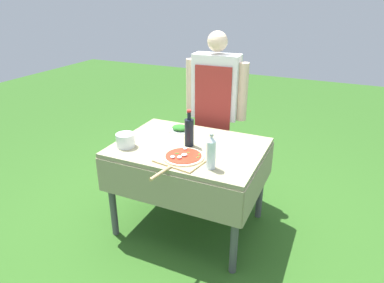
% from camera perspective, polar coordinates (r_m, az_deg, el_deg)
% --- Properties ---
extents(ground_plane, '(12.00, 12.00, 0.00)m').
position_cam_1_polar(ground_plane, '(3.11, -0.42, -13.60)').
color(ground_plane, '#2D5B1E').
extents(prep_table, '(1.17, 0.87, 0.76)m').
position_cam_1_polar(prep_table, '(2.76, -0.46, -2.74)').
color(prep_table, gray).
rests_on(prep_table, ground).
extents(person_cook, '(0.59, 0.21, 1.57)m').
position_cam_1_polar(person_cook, '(3.23, 3.96, 6.49)').
color(person_cook, '#333D56').
rests_on(person_cook, ground).
extents(pizza_on_peel, '(0.37, 0.56, 0.05)m').
position_cam_1_polar(pizza_on_peel, '(2.49, -1.58, -2.72)').
color(pizza_on_peel, tan).
rests_on(pizza_on_peel, prep_table).
extents(oil_bottle, '(0.07, 0.07, 0.30)m').
position_cam_1_polar(oil_bottle, '(2.67, -0.56, 1.64)').
color(oil_bottle, black).
rests_on(oil_bottle, prep_table).
extents(water_bottle, '(0.07, 0.07, 0.26)m').
position_cam_1_polar(water_bottle, '(2.32, 3.21, -1.78)').
color(water_bottle, silver).
rests_on(water_bottle, prep_table).
extents(herb_container, '(0.19, 0.16, 0.05)m').
position_cam_1_polar(herb_container, '(3.00, -1.97, 2.25)').
color(herb_container, silver).
rests_on(herb_container, prep_table).
extents(mixing_tub, '(0.15, 0.15, 0.11)m').
position_cam_1_polar(mixing_tub, '(2.73, -11.03, 0.22)').
color(mixing_tub, silver).
rests_on(mixing_tub, prep_table).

